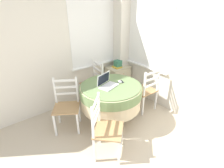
# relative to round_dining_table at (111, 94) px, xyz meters

# --- Properties ---
(corner_room_shell) EXTENTS (4.17, 4.52, 2.55)m
(corner_room_shell) POSITION_rel_round_dining_table_xyz_m (0.36, 0.07, 0.71)
(corner_room_shell) COLOR silver
(corner_room_shell) RESTS_ON ground_plane
(round_dining_table) EXTENTS (1.11, 1.11, 0.75)m
(round_dining_table) POSITION_rel_round_dining_table_xyz_m (0.00, 0.00, 0.00)
(round_dining_table) COLOR #4C3D2D
(round_dining_table) RESTS_ON ground_plane
(laptop) EXTENTS (0.39, 0.32, 0.22)m
(laptop) POSITION_rel_round_dining_table_xyz_m (-0.07, 0.02, 0.23)
(laptop) COLOR silver
(laptop) RESTS_ON round_dining_table
(computer_mouse) EXTENTS (0.05, 0.08, 0.04)m
(computer_mouse) POSITION_rel_round_dining_table_xyz_m (0.19, -0.03, 0.21)
(computer_mouse) COLOR silver
(computer_mouse) RESTS_ON round_dining_table
(cell_phone) EXTENTS (0.09, 0.13, 0.01)m
(cell_phone) POSITION_rel_round_dining_table_xyz_m (0.25, -0.00, 0.19)
(cell_phone) COLOR #2D2D33
(cell_phone) RESTS_ON round_dining_table
(dining_chair_near_back_window) EXTENTS (0.44, 0.47, 0.93)m
(dining_chair_near_back_window) POSITION_rel_round_dining_table_xyz_m (0.14, 0.79, -0.12)
(dining_chair_near_back_window) COLOR #A87F51
(dining_chair_near_back_window) RESTS_ON ground_plane
(dining_chair_near_right_window) EXTENTS (0.45, 0.42, 0.93)m
(dining_chair_near_right_window) POSITION_rel_round_dining_table_xyz_m (0.79, -0.15, -0.12)
(dining_chair_near_right_window) COLOR #A87F51
(dining_chair_near_right_window) RESTS_ON ground_plane
(dining_chair_camera_near) EXTENTS (0.59, 0.59, 0.93)m
(dining_chair_camera_near) POSITION_rel_round_dining_table_xyz_m (-0.56, -0.57, -0.12)
(dining_chair_camera_near) COLOR #A87F51
(dining_chair_camera_near) RESTS_ON ground_plane
(dining_chair_left_flank) EXTENTS (0.58, 0.57, 0.93)m
(dining_chair_left_flank) POSITION_rel_round_dining_table_xyz_m (-0.72, 0.34, -0.12)
(dining_chair_left_flank) COLOR #A87F51
(dining_chair_left_flank) RESTS_ON ground_plane
(corner_cabinet) EXTENTS (0.56, 0.42, 0.66)m
(corner_cabinet) POSITION_rel_round_dining_table_xyz_m (0.90, 0.83, -0.24)
(corner_cabinet) COLOR beige
(corner_cabinet) RESTS_ON ground_plane
(storage_box) EXTENTS (0.15, 0.15, 0.17)m
(storage_box) POSITION_rel_round_dining_table_xyz_m (0.87, 0.82, 0.17)
(storage_box) COLOR #387A5B
(storage_box) RESTS_ON corner_cabinet
(book_on_cabinet) EXTENTS (0.18, 0.20, 0.02)m
(book_on_cabinet) POSITION_rel_round_dining_table_xyz_m (0.83, 0.81, 0.10)
(book_on_cabinet) COLOR gold
(book_on_cabinet) RESTS_ON corner_cabinet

